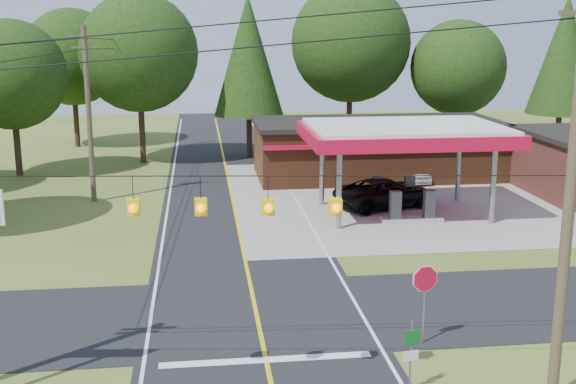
{
  "coord_description": "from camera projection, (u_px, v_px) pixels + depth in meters",
  "views": [
    {
      "loc": [
        -1.85,
        -23.84,
        10.02
      ],
      "look_at": [
        2.0,
        7.0,
        2.8
      ],
      "focal_mm": 45.0,
      "sensor_mm": 36.0,
      "label": 1
    }
  ],
  "objects": [
    {
      "name": "gas_canopy",
      "position": [
        405.0,
        136.0,
        38.22
      ],
      "size": [
        10.6,
        7.4,
        4.88
      ],
      "color": "gray",
      "rests_on": "ground"
    },
    {
      "name": "lane_center_yellow",
      "position": [
        256.0,
        314.0,
        25.52
      ],
      "size": [
        0.15,
        110.0,
        0.0
      ],
      "primitive_type": "cube",
      "color": "yellow",
      "rests_on": "main_highway"
    },
    {
      "name": "octagonal_stop_sign",
      "position": [
        425.0,
        285.0,
        22.78
      ],
      "size": [
        0.91,
        0.22,
        2.67
      ],
      "color": "gray",
      "rests_on": "ground"
    },
    {
      "name": "utility_pole_north",
      "position": [
        139.0,
        92.0,
        57.5
      ],
      "size": [
        0.3,
        0.3,
        9.5
      ],
      "color": "#473828",
      "rests_on": "ground"
    },
    {
      "name": "overhead_beacons",
      "position": [
        234.0,
        179.0,
        18.2
      ],
      "size": [
        17.04,
        2.04,
        1.03
      ],
      "color": "black",
      "rests_on": "ground"
    },
    {
      "name": "route_sign_post",
      "position": [
        411.0,
        350.0,
        19.88
      ],
      "size": [
        0.44,
        0.12,
        2.13
      ],
      "color": "gray",
      "rests_on": "ground"
    },
    {
      "name": "utility_pole_near_right",
      "position": [
        571.0,
        189.0,
        18.32
      ],
      "size": [
        1.8,
        0.3,
        11.5
      ],
      "color": "#473828",
      "rests_on": "ground"
    },
    {
      "name": "treeline_backdrop",
      "position": [
        238.0,
        64.0,
        47.14
      ],
      "size": [
        70.27,
        51.59,
        13.3
      ],
      "color": "#332316",
      "rests_on": "ground"
    },
    {
      "name": "cross_road",
      "position": [
        256.0,
        314.0,
        25.53
      ],
      "size": [
        70.0,
        7.0,
        0.02
      ],
      "primitive_type": "cube",
      "color": "black",
      "rests_on": "ground"
    },
    {
      "name": "sedan_car",
      "position": [
        413.0,
        171.0,
        47.13
      ],
      "size": [
        3.96,
        3.96,
        1.33
      ],
      "primitive_type": "imported",
      "rotation": [
        0.0,
        0.0,
        0.01
      ],
      "color": "white",
      "rests_on": "ground"
    },
    {
      "name": "ground",
      "position": [
        256.0,
        315.0,
        25.53
      ],
      "size": [
        120.0,
        120.0,
        0.0
      ],
      "primitive_type": "plane",
      "color": "#475F21",
      "rests_on": "ground"
    },
    {
      "name": "convenience_store",
      "position": [
        376.0,
        148.0,
        48.52
      ],
      "size": [
        16.4,
        7.55,
        3.8
      ],
      "color": "brown",
      "rests_on": "ground"
    },
    {
      "name": "utility_pole_far_left",
      "position": [
        89.0,
        112.0,
        40.79
      ],
      "size": [
        1.8,
        0.3,
        10.0
      ],
      "color": "#473828",
      "rests_on": "ground"
    },
    {
      "name": "main_highway",
      "position": [
        256.0,
        315.0,
        25.53
      ],
      "size": [
        8.0,
        120.0,
        0.02
      ],
      "primitive_type": "cube",
      "color": "black",
      "rests_on": "ground"
    },
    {
      "name": "suv_car",
      "position": [
        386.0,
        193.0,
        40.39
      ],
      "size": [
        7.4,
        7.4,
        1.63
      ],
      "primitive_type": "imported",
      "rotation": [
        0.0,
        0.0,
        1.89
      ],
      "color": "black",
      "rests_on": "ground"
    }
  ]
}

